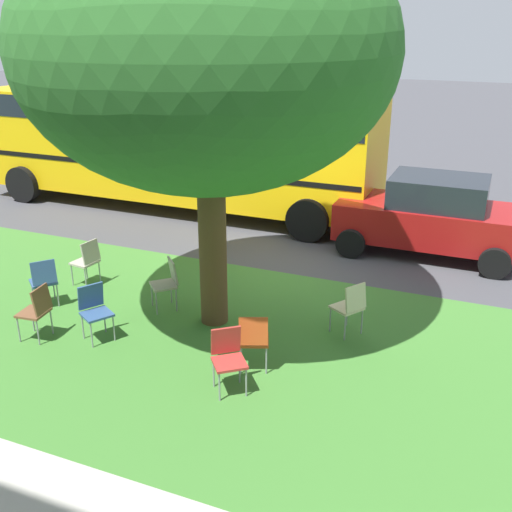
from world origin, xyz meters
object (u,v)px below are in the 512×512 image
at_px(street_tree, 207,51).
at_px(chair_0, 167,280).
at_px(parked_car, 431,215).
at_px(chair_3, 44,279).
at_px(chair_5, 87,259).
at_px(school_bus, 175,139).
at_px(chair_4, 253,338).
at_px(chair_6, 94,308).
at_px(chair_1, 228,355).
at_px(chair_2, 37,309).
at_px(chair_7, 350,305).

height_order(street_tree, chair_0, street_tree).
bearing_deg(parked_car, chair_3, 42.11).
bearing_deg(chair_5, school_bus, -78.91).
bearing_deg(chair_3, street_tree, -167.43).
xyz_separation_m(chair_4, chair_6, (2.61, 0.08, 0.00)).
xyz_separation_m(chair_6, school_bus, (2.35, -6.72, 1.24)).
height_order(chair_0, school_bus, school_bus).
bearing_deg(chair_1, chair_2, -1.94).
distance_m(street_tree, chair_5, 4.65).
bearing_deg(street_tree, chair_3, 12.57).
relative_size(chair_2, parked_car, 0.24).
xyz_separation_m(chair_2, chair_5, (0.55, -1.97, 0.00)).
relative_size(chair_4, chair_5, 1.00).
distance_m(chair_4, chair_7, 1.82).
xyz_separation_m(street_tree, chair_6, (1.43, 1.22, -3.70)).
distance_m(street_tree, chair_3, 4.75).
bearing_deg(chair_7, street_tree, 10.25).
bearing_deg(chair_2, chair_1, 178.06).
bearing_deg(school_bus, chair_6, 109.31).
bearing_deg(chair_3, school_bus, -81.80).
relative_size(chair_1, chair_4, 1.00).
relative_size(chair_3, parked_car, 0.24).
height_order(chair_4, chair_5, same).
height_order(chair_2, chair_3, same).
relative_size(chair_1, chair_7, 1.00).
bearing_deg(chair_2, chair_6, -155.75).
height_order(chair_1, chair_4, same).
height_order(chair_4, parked_car, parked_car).
distance_m(chair_1, chair_6, 2.52).
relative_size(chair_2, chair_6, 1.00).
bearing_deg(chair_0, chair_1, 137.58).
relative_size(chair_0, chair_6, 1.00).
distance_m(chair_3, chair_5, 1.04).
bearing_deg(parked_car, chair_0, 49.62).
bearing_deg(parked_car, chair_5, 36.40).
xyz_separation_m(chair_6, parked_car, (-4.22, -5.72, 0.32)).
distance_m(chair_6, chair_7, 3.94).
height_order(chair_2, school_bus, school_bus).
relative_size(chair_3, chair_6, 1.00).
height_order(street_tree, chair_2, street_tree).
relative_size(chair_1, chair_2, 1.00).
bearing_deg(chair_2, chair_7, -155.80).
height_order(chair_0, chair_7, same).
relative_size(chair_2, chair_5, 1.00).
bearing_deg(chair_7, chair_4, 57.32).
bearing_deg(street_tree, chair_6, 40.47).
bearing_deg(chair_4, chair_6, 1.78).
height_order(chair_3, chair_4, same).
distance_m(chair_7, parked_car, 4.16).
height_order(chair_4, chair_7, same).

